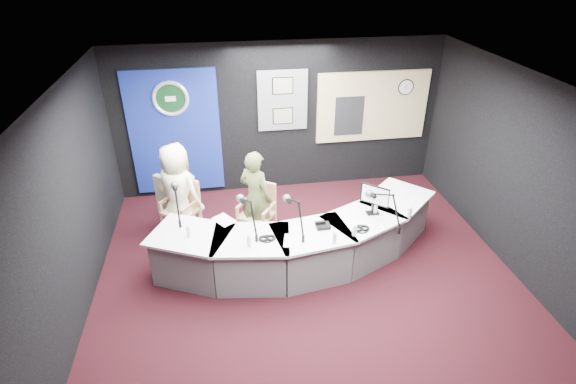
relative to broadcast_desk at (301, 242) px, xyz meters
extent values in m
plane|color=black|center=(0.05, -0.55, -0.38)|extent=(6.00, 6.00, 0.00)
cube|color=silver|center=(0.05, -0.55, 2.42)|extent=(6.00, 6.00, 0.02)
cube|color=black|center=(0.05, 2.45, 1.02)|extent=(6.00, 0.02, 2.80)
cube|color=black|center=(-2.95, -0.55, 1.02)|extent=(0.02, 6.00, 2.80)
cube|color=black|center=(3.05, -0.55, 1.02)|extent=(0.02, 6.00, 2.80)
cube|color=navy|center=(-1.85, 2.42, 0.88)|extent=(1.60, 0.05, 2.30)
torus|color=silver|center=(-1.85, 2.38, 1.52)|extent=(0.63, 0.07, 0.63)
cylinder|color=black|center=(-1.85, 2.38, 1.52)|extent=(0.48, 0.01, 0.48)
cube|color=slate|center=(0.10, 2.42, 1.38)|extent=(0.90, 0.04, 1.10)
cube|color=gray|center=(0.10, 2.39, 1.65)|extent=(0.34, 0.02, 0.27)
cube|color=gray|center=(0.10, 2.39, 1.09)|extent=(0.34, 0.02, 0.27)
cube|color=tan|center=(1.80, 2.42, 1.18)|extent=(2.12, 0.06, 1.32)
cube|color=beige|center=(1.80, 2.41, 1.18)|extent=(2.00, 0.02, 1.20)
cube|color=black|center=(1.35, 2.39, 1.03)|extent=(0.55, 0.02, 0.75)
cylinder|color=white|center=(2.40, 2.39, 1.52)|extent=(0.28, 0.01, 0.28)
cube|color=gray|center=(-1.96, 1.23, 0.24)|extent=(0.45, 0.39, 0.70)
imported|color=#FFFDCB|center=(-1.78, 1.04, 0.43)|extent=(0.94, 0.86, 1.62)
imported|color=#505B2F|center=(-0.58, 0.72, 0.40)|extent=(0.67, 0.65, 1.56)
cube|color=black|center=(1.08, 0.03, 0.70)|extent=(0.39, 0.35, 0.34)
cube|color=black|center=(0.27, -0.22, 0.40)|extent=(0.20, 0.16, 0.05)
torus|color=black|center=(0.79, -0.35, 0.39)|extent=(0.24, 0.24, 0.04)
torus|color=black|center=(-0.54, -0.38, 0.39)|extent=(0.20, 0.20, 0.03)
cube|color=white|center=(-1.10, 0.20, 0.38)|extent=(0.37, 0.39, 0.00)
cube|color=white|center=(-0.21, -0.46, 0.38)|extent=(0.27, 0.34, 0.00)
camera|label=1|loc=(-1.04, -5.32, 3.93)|focal=28.00mm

